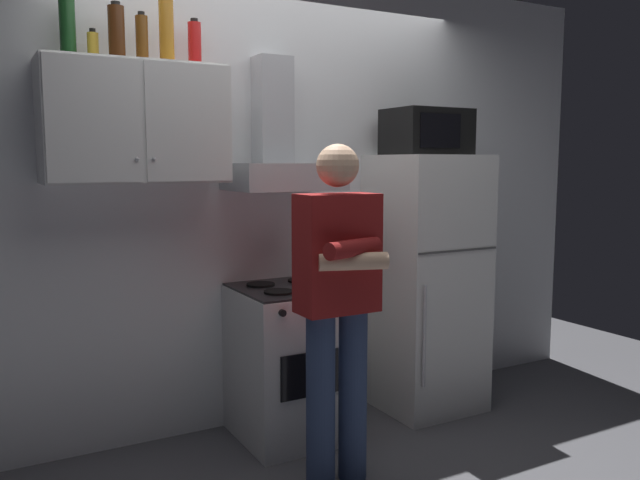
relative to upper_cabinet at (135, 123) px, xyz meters
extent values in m
plane|color=#4C4C51|center=(0.85, -0.37, -1.75)|extent=(7.00, 7.00, 0.00)
cube|color=white|center=(0.85, 0.23, -0.40)|extent=(4.80, 0.10, 2.70)
cube|color=silver|center=(0.00, 0.01, 0.00)|extent=(0.90, 0.34, 0.60)
cube|color=silver|center=(-0.22, -0.17, 0.00)|extent=(0.43, 0.01, 0.58)
cube|color=silver|center=(0.22, -0.17, 0.00)|extent=(0.43, 0.01, 0.58)
sphere|color=#B2B2B7|center=(-0.04, -0.18, -0.18)|extent=(0.02, 0.02, 0.02)
sphere|color=#B2B2B7|center=(0.04, -0.18, -0.18)|extent=(0.02, 0.02, 0.02)
cube|color=silver|center=(0.80, -0.12, -1.32)|extent=(0.60, 0.60, 0.85)
cube|color=black|center=(0.80, -0.12, -0.89)|extent=(0.59, 0.59, 0.01)
cube|color=black|center=(0.80, -0.43, -1.30)|extent=(0.42, 0.01, 0.24)
cylinder|color=black|center=(0.67, -0.24, -0.88)|extent=(0.16, 0.16, 0.01)
cylinder|color=black|center=(0.93, -0.24, -0.88)|extent=(0.16, 0.16, 0.01)
cylinder|color=black|center=(0.67, 0.00, -0.88)|extent=(0.16, 0.16, 0.01)
cylinder|color=black|center=(0.93, 0.00, -0.88)|extent=(0.16, 0.16, 0.01)
cylinder|color=black|center=(0.60, -0.44, -0.95)|extent=(0.04, 0.02, 0.04)
cylinder|color=black|center=(0.73, -0.44, -0.95)|extent=(0.04, 0.02, 0.04)
cylinder|color=black|center=(0.87, -0.44, -0.95)|extent=(0.04, 0.02, 0.04)
cylinder|color=black|center=(1.00, -0.44, -0.95)|extent=(0.04, 0.02, 0.04)
cube|color=#B7BABF|center=(0.80, -0.04, -0.27)|extent=(0.60, 0.44, 0.15)
cube|color=#B7BABF|center=(0.80, 0.10, 0.10)|extent=(0.20, 0.16, 0.60)
cube|color=white|center=(1.75, -0.12, -0.95)|extent=(0.60, 0.60, 1.60)
cube|color=#4C4C4C|center=(1.75, -0.43, -0.71)|extent=(0.59, 0.01, 0.01)
cylinder|color=silver|center=(1.50, -0.44, -1.19)|extent=(0.02, 0.02, 0.60)
cube|color=black|center=(1.75, -0.10, -0.01)|extent=(0.48, 0.36, 0.28)
cube|color=black|center=(1.71, -0.29, -0.01)|extent=(0.30, 0.01, 0.20)
cylinder|color=navy|center=(0.66, -0.72, -1.32)|extent=(0.14, 0.14, 0.85)
cylinder|color=navy|center=(0.84, -0.72, -1.32)|extent=(0.14, 0.14, 0.85)
cube|color=maroon|center=(0.75, -0.72, -0.62)|extent=(0.38, 0.20, 0.56)
cylinder|color=maroon|center=(0.75, -0.86, -0.58)|extent=(0.33, 0.17, 0.08)
cylinder|color=#DBAD89|center=(0.75, -0.86, -0.64)|extent=(0.33, 0.17, 0.08)
sphere|color=#DBAD89|center=(0.75, -0.72, -0.21)|extent=(0.20, 0.20, 0.20)
cylinder|color=#B7BABF|center=(0.93, -0.24, -0.82)|extent=(0.19, 0.19, 0.11)
cylinder|color=black|center=(0.81, -0.24, -0.78)|extent=(0.05, 0.01, 0.01)
cylinder|color=black|center=(1.05, -0.24, -0.78)|extent=(0.05, 0.01, 0.01)
cylinder|color=#19471E|center=(-0.29, 0.05, 0.44)|extent=(0.07, 0.07, 0.29)
cylinder|color=gold|center=(-0.18, 0.03, 0.36)|extent=(0.05, 0.05, 0.13)
cylinder|color=black|center=(-0.18, 0.03, 0.44)|extent=(0.03, 0.03, 0.02)
cylinder|color=brown|center=(0.04, -0.01, 0.41)|extent=(0.06, 0.06, 0.22)
cylinder|color=black|center=(0.04, -0.01, 0.53)|extent=(0.03, 0.03, 0.02)
cylinder|color=#47230F|center=(-0.08, -0.03, 0.43)|extent=(0.08, 0.08, 0.25)
cylinder|color=black|center=(-0.08, -0.03, 0.56)|extent=(0.04, 0.04, 0.02)
cylinder|color=red|center=(0.33, 0.04, 0.41)|extent=(0.07, 0.07, 0.23)
cylinder|color=black|center=(0.33, 0.04, 0.54)|extent=(0.04, 0.04, 0.02)
cylinder|color=#B7721E|center=(0.16, -0.02, 0.46)|extent=(0.07, 0.07, 0.31)
camera|label=1|loc=(-0.77, -3.31, -0.20)|focal=36.22mm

